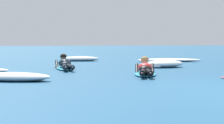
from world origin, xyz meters
TOP-DOWN VIEW (x-y plane):
  - ground_plane at (0.00, 10.00)m, footprint 120.00×120.00m
  - surfer_near at (-1.24, 3.78)m, footprint 1.00×2.40m
  - surfer_far at (-3.22, 6.45)m, footprint 0.60×2.53m
  - whitewater_mid_left at (0.25, 6.90)m, footprint 1.74×1.44m
  - whitewater_mid_right at (1.62, 10.58)m, footprint 2.91×1.04m
  - whitewater_back at (-4.66, 2.78)m, footprint 1.97×1.37m
  - whitewater_far_band at (-2.20, 11.88)m, footprint 1.79×0.93m

SIDE VIEW (x-z plane):
  - ground_plane at x=0.00m, z-range 0.00..0.00m
  - whitewater_mid_right at x=1.62m, z-range -0.01..0.15m
  - whitewater_back at x=-4.66m, z-range -0.01..0.20m
  - whitewater_far_band at x=-2.20m, z-range -0.01..0.22m
  - whitewater_mid_left at x=0.25m, z-range -0.01..0.25m
  - surfer_near at x=-1.24m, z-range -0.13..0.41m
  - surfer_far at x=-3.22m, z-range -0.13..0.41m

